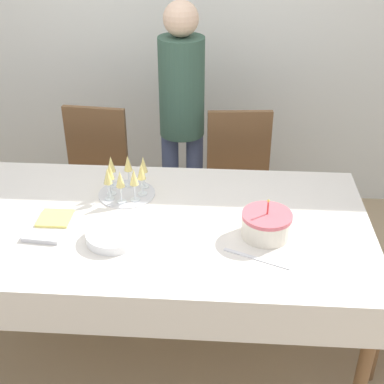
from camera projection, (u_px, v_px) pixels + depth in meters
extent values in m
plane|color=tan|center=(151.00, 339.00, 2.92)|extent=(12.00, 12.00, 0.00)
cube|color=silver|center=(175.00, 19.00, 3.63)|extent=(8.00, 0.05, 2.70)
cube|color=silver|center=(145.00, 223.00, 2.53)|extent=(2.10, 1.05, 0.03)
cube|color=silver|center=(146.00, 238.00, 2.58)|extent=(2.13, 1.08, 0.21)
cylinder|color=brown|center=(364.00, 368.00, 2.27)|extent=(0.06, 0.06, 0.74)
cylinder|color=brown|center=(330.00, 240.00, 3.07)|extent=(0.06, 0.06, 0.74)
cube|color=brown|center=(91.00, 195.00, 3.39)|extent=(0.46, 0.46, 0.04)
cube|color=brown|center=(97.00, 144.00, 3.42)|extent=(0.40, 0.07, 0.50)
cylinder|color=brown|center=(113.00, 243.00, 3.33)|extent=(0.04, 0.04, 0.41)
cylinder|color=brown|center=(58.00, 238.00, 3.38)|extent=(0.04, 0.04, 0.41)
cylinder|color=brown|center=(128.00, 213.00, 3.64)|extent=(0.04, 0.04, 0.41)
cylinder|color=brown|center=(77.00, 208.00, 3.69)|extent=(0.04, 0.04, 0.41)
cube|color=brown|center=(240.00, 201.00, 3.34)|extent=(0.45, 0.45, 0.04)
cube|color=brown|center=(239.00, 148.00, 3.37)|extent=(0.40, 0.07, 0.50)
cylinder|color=brown|center=(270.00, 247.00, 3.30)|extent=(0.04, 0.04, 0.41)
cylinder|color=brown|center=(212.00, 247.00, 3.30)|extent=(0.04, 0.04, 0.41)
cylinder|color=brown|center=(262.00, 215.00, 3.61)|extent=(0.04, 0.04, 0.41)
cylinder|color=brown|center=(209.00, 216.00, 3.61)|extent=(0.04, 0.04, 0.41)
cylinder|color=brown|center=(376.00, 349.00, 2.58)|extent=(0.04, 0.04, 0.41)
cylinder|color=brown|center=(356.00, 298.00, 2.89)|extent=(0.04, 0.04, 0.41)
cylinder|color=silver|center=(266.00, 226.00, 2.39)|extent=(0.22, 0.22, 0.10)
cylinder|color=#D15B66|center=(267.00, 216.00, 2.36)|extent=(0.23, 0.23, 0.02)
cylinder|color=#E53F3F|center=(268.00, 208.00, 2.35)|extent=(0.01, 0.01, 0.06)
sphere|color=#F9CC4C|center=(268.00, 201.00, 2.33)|extent=(0.01, 0.01, 0.01)
cylinder|color=silver|center=(127.00, 194.00, 2.73)|extent=(0.29, 0.29, 0.01)
cylinder|color=silver|center=(143.00, 193.00, 2.72)|extent=(0.05, 0.05, 0.00)
cylinder|color=silver|center=(142.00, 186.00, 2.70)|extent=(0.01, 0.01, 0.08)
cone|color=#E0CC72|center=(141.00, 171.00, 2.66)|extent=(0.04, 0.04, 0.08)
cylinder|color=silver|center=(144.00, 186.00, 2.79)|extent=(0.05, 0.05, 0.00)
cylinder|color=silver|center=(144.00, 179.00, 2.76)|extent=(0.01, 0.01, 0.08)
cone|color=#E0CC72|center=(143.00, 164.00, 2.72)|extent=(0.04, 0.04, 0.08)
cylinder|color=silver|center=(129.00, 185.00, 2.80)|extent=(0.05, 0.05, 0.00)
cylinder|color=silver|center=(129.00, 177.00, 2.78)|extent=(0.01, 0.01, 0.08)
cone|color=#E0CC72|center=(128.00, 163.00, 2.74)|extent=(0.04, 0.04, 0.08)
cylinder|color=silver|center=(113.00, 186.00, 2.79)|extent=(0.05, 0.05, 0.00)
cylinder|color=silver|center=(112.00, 178.00, 2.77)|extent=(0.01, 0.01, 0.08)
cone|color=#E0CC72|center=(111.00, 164.00, 2.73)|extent=(0.04, 0.04, 0.08)
cylinder|color=silver|center=(112.00, 193.00, 2.72)|extent=(0.05, 0.05, 0.00)
cylinder|color=silver|center=(111.00, 186.00, 2.70)|extent=(0.01, 0.01, 0.08)
cone|color=#E0CC72|center=(110.00, 171.00, 2.66)|extent=(0.04, 0.04, 0.08)
cylinder|color=silver|center=(110.00, 198.00, 2.68)|extent=(0.05, 0.05, 0.00)
cylinder|color=silver|center=(109.00, 191.00, 2.66)|extent=(0.01, 0.01, 0.08)
cone|color=#E0CC72|center=(108.00, 176.00, 2.62)|extent=(0.04, 0.04, 0.08)
cylinder|color=silver|center=(122.00, 202.00, 2.66)|extent=(0.05, 0.05, 0.00)
cylinder|color=silver|center=(121.00, 194.00, 2.63)|extent=(0.01, 0.01, 0.08)
cone|color=#E0CC72|center=(120.00, 179.00, 2.59)|extent=(0.04, 0.04, 0.08)
cylinder|color=silver|center=(135.00, 199.00, 2.67)|extent=(0.05, 0.05, 0.00)
cylinder|color=silver|center=(135.00, 192.00, 2.65)|extent=(0.01, 0.01, 0.08)
cone|color=#E0CC72|center=(134.00, 177.00, 2.61)|extent=(0.04, 0.04, 0.08)
cylinder|color=white|center=(114.00, 239.00, 2.39)|extent=(0.25, 0.25, 0.01)
cylinder|color=white|center=(114.00, 238.00, 2.38)|extent=(0.25, 0.25, 0.01)
cylinder|color=white|center=(114.00, 236.00, 2.38)|extent=(0.25, 0.25, 0.01)
cylinder|color=white|center=(114.00, 235.00, 2.38)|extent=(0.25, 0.25, 0.01)
cylinder|color=white|center=(114.00, 234.00, 2.37)|extent=(0.25, 0.25, 0.01)
cylinder|color=white|center=(113.00, 233.00, 2.37)|extent=(0.25, 0.25, 0.01)
cube|color=silver|center=(256.00, 259.00, 2.27)|extent=(0.28, 0.13, 0.00)
cube|color=silver|center=(42.00, 238.00, 2.38)|extent=(0.17, 0.07, 0.02)
cube|color=#E0D166|center=(55.00, 218.00, 2.53)|extent=(0.15, 0.15, 0.01)
cylinder|color=#3F4C72|center=(171.00, 185.00, 3.60)|extent=(0.11, 0.11, 0.77)
cylinder|color=#3F4C72|center=(194.00, 186.00, 3.59)|extent=(0.11, 0.11, 0.77)
cylinder|color=#335142|center=(182.00, 87.00, 3.25)|extent=(0.28, 0.28, 0.61)
sphere|color=#D8B293|center=(181.00, 19.00, 3.04)|extent=(0.21, 0.21, 0.21)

